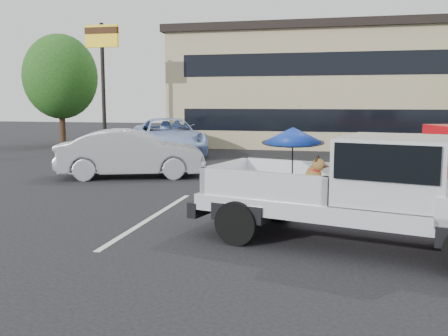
# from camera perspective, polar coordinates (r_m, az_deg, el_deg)

# --- Properties ---
(ground) EXTENTS (90.00, 90.00, 0.00)m
(ground) POSITION_cam_1_polar(r_m,az_deg,el_deg) (8.12, 6.83, -9.91)
(ground) COLOR black
(ground) RESTS_ON ground
(stripe_left) EXTENTS (0.12, 5.00, 0.01)m
(stripe_left) POSITION_cam_1_polar(r_m,az_deg,el_deg) (10.70, -8.22, -5.59)
(stripe_left) COLOR silver
(stripe_left) RESTS_ON ground
(motel_building) EXTENTS (20.40, 8.40, 6.30)m
(motel_building) POSITION_cam_1_polar(r_m,az_deg,el_deg) (28.72, 15.58, 8.93)
(motel_building) COLOR tan
(motel_building) RESTS_ON ground
(motel_sign) EXTENTS (1.60, 0.22, 6.00)m
(motel_sign) POSITION_cam_1_polar(r_m,az_deg,el_deg) (24.34, -13.75, 12.67)
(motel_sign) COLOR black
(motel_sign) RESTS_ON ground
(tree_left) EXTENTS (3.96, 3.96, 6.02)m
(tree_left) POSITION_cam_1_polar(r_m,az_deg,el_deg) (28.82, -18.19, 9.87)
(tree_left) COLOR #332114
(tree_left) RESTS_ON ground
(tree_back) EXTENTS (4.68, 4.68, 7.11)m
(tree_back) POSITION_cam_1_polar(r_m,az_deg,el_deg) (32.18, 22.68, 10.61)
(tree_back) COLOR #332114
(tree_back) RESTS_ON ground
(silver_pickup) EXTENTS (6.00, 3.37, 2.06)m
(silver_pickup) POSITION_cam_1_polar(r_m,az_deg,el_deg) (8.63, 17.42, -1.97)
(silver_pickup) COLOR black
(silver_pickup) RESTS_ON ground
(silver_sedan) EXTENTS (4.93, 3.07, 1.53)m
(silver_sedan) POSITION_cam_1_polar(r_m,az_deg,el_deg) (16.29, -10.48, 1.64)
(silver_sedan) COLOR #ABADB2
(silver_sedan) RESTS_ON ground
(blue_suv) EXTENTS (5.27, 6.59, 1.67)m
(blue_suv) POSITION_cam_1_polar(r_m,az_deg,el_deg) (22.67, -6.45, 3.56)
(blue_suv) COLOR #9AB4E6
(blue_suv) RESTS_ON ground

